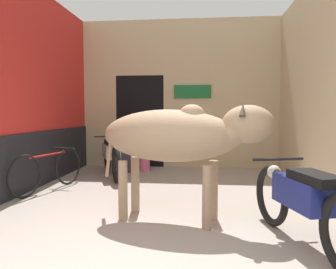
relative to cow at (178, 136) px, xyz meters
name	(u,v)px	position (x,y,z in m)	size (l,w,h in m)	color
wall_left_shopfront	(16,89)	(-2.61, 1.03, 0.64)	(0.25, 5.47, 3.42)	red
wall_back_with_doorway	(165,105)	(-0.61, 4.05, 0.46)	(4.54, 0.93, 3.42)	#C6B289
wall_right_with_door	(334,84)	(2.10, 0.99, 0.68)	(0.22, 5.47, 3.42)	#C6B289
cow	(178,136)	(0.00, 0.00, 0.00)	(2.09, 1.00, 1.40)	tan
motorcycle_near	(303,201)	(1.23, -0.64, -0.56)	(0.71, 1.88, 0.79)	black
motorcycle_far	(111,154)	(-1.52, 2.53, -0.56)	(0.88, 1.76, 0.79)	black
bicycle	(49,170)	(-2.22, 1.27, -0.67)	(0.57, 1.61, 0.67)	black
shopkeeper_seated	(128,145)	(-1.31, 3.11, -0.43)	(0.46, 0.33, 1.11)	#3D3842
plastic_stool	(144,161)	(-0.98, 3.20, -0.79)	(0.36, 0.36, 0.41)	#DB6093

